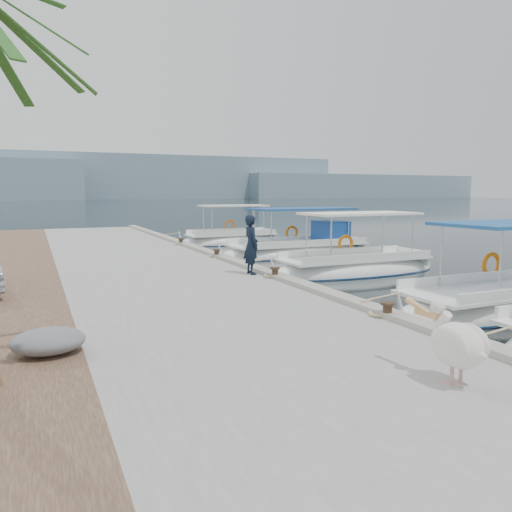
{
  "coord_description": "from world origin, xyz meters",
  "views": [
    {
      "loc": [
        -6.61,
        -11.19,
        2.97
      ],
      "look_at": [
        -1.0,
        1.39,
        1.2
      ],
      "focal_mm": 35.0,
      "sensor_mm": 36.0,
      "label": 1
    }
  ],
  "objects_px": {
    "fishing_caique_e": "(231,242)",
    "fishing_caique_c": "(355,270)",
    "fisherman": "(251,245)",
    "fishing_caique_d": "(300,252)",
    "pelican": "(456,343)"
  },
  "relations": [
    {
      "from": "pelican",
      "to": "fisherman",
      "type": "height_order",
      "value": "fisherman"
    },
    {
      "from": "fisherman",
      "to": "fishing_caique_e",
      "type": "bearing_deg",
      "value": -18.39
    },
    {
      "from": "fishing_caique_e",
      "to": "pelican",
      "type": "relative_size",
      "value": 4.68
    },
    {
      "from": "fishing_caique_d",
      "to": "fishing_caique_c",
      "type": "bearing_deg",
      "value": -96.87
    },
    {
      "from": "fishing_caique_e",
      "to": "pelican",
      "type": "height_order",
      "value": "fishing_caique_e"
    },
    {
      "from": "fishing_caique_e",
      "to": "fishing_caique_c",
      "type": "bearing_deg",
      "value": -88.21
    },
    {
      "from": "fishing_caique_d",
      "to": "fishing_caique_e",
      "type": "bearing_deg",
      "value": 99.06
    },
    {
      "from": "fishing_caique_c",
      "to": "fishing_caique_e",
      "type": "xyz_separation_m",
      "value": [
        -0.36,
        11.59,
        0.0
      ]
    },
    {
      "from": "fishing_caique_d",
      "to": "fishing_caique_e",
      "type": "distance_m",
      "value": 6.36
    },
    {
      "from": "pelican",
      "to": "fisherman",
      "type": "bearing_deg",
      "value": 83.39
    },
    {
      "from": "fishing_caique_c",
      "to": "fishing_caique_d",
      "type": "bearing_deg",
      "value": 83.13
    },
    {
      "from": "fishing_caique_c",
      "to": "fishing_caique_e",
      "type": "bearing_deg",
      "value": 91.79
    },
    {
      "from": "fishing_caique_e",
      "to": "fisherman",
      "type": "relative_size",
      "value": 3.49
    },
    {
      "from": "fishing_caique_e",
      "to": "pelican",
      "type": "xyz_separation_m",
      "value": [
        -5.43,
        -22.0,
        0.91
      ]
    },
    {
      "from": "fishing_caique_c",
      "to": "pelican",
      "type": "relative_size",
      "value": 5.22
    }
  ]
}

